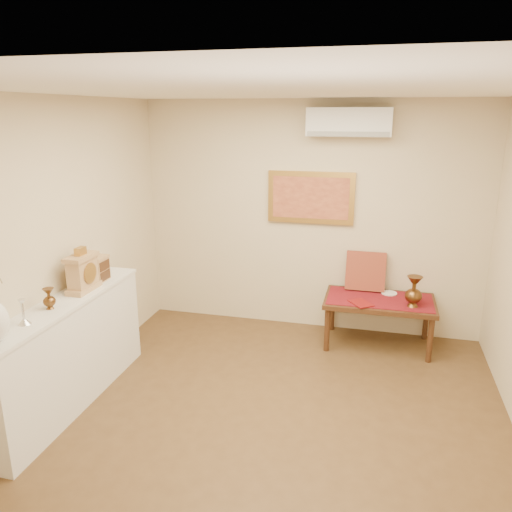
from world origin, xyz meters
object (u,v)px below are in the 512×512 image
(mantel_clock, at_px, (83,272))
(low_table, at_px, (379,305))
(display_ledge, at_px, (68,353))
(wooden_chest, at_px, (98,269))
(brass_urn_tall, at_px, (414,288))

(mantel_clock, bearing_deg, low_table, 30.83)
(display_ledge, bearing_deg, wooden_chest, 89.07)
(mantel_clock, bearing_deg, display_ledge, -95.78)
(brass_urn_tall, height_order, mantel_clock, mantel_clock)
(brass_urn_tall, height_order, display_ledge, display_ledge)
(display_ledge, distance_m, wooden_chest, 0.85)
(display_ledge, xyz_separation_m, wooden_chest, (0.01, 0.58, 0.61))
(mantel_clock, relative_size, low_table, 0.34)
(brass_urn_tall, xyz_separation_m, display_ledge, (-3.02, -1.73, -0.27))
(display_ledge, relative_size, wooden_chest, 8.28)
(mantel_clock, height_order, wooden_chest, mantel_clock)
(mantel_clock, height_order, low_table, mantel_clock)
(mantel_clock, xyz_separation_m, wooden_chest, (-0.02, 0.28, -0.05))
(display_ledge, bearing_deg, mantel_clock, 84.22)
(brass_urn_tall, distance_m, display_ledge, 3.49)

